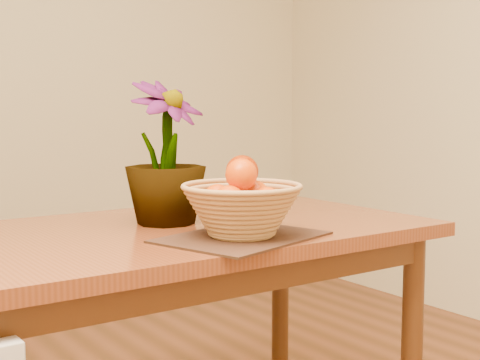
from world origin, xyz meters
TOP-DOWN VIEW (x-y plane):
  - table at (0.00, 0.30)m, footprint 1.40×0.80m
  - placemat at (0.05, 0.05)m, footprint 0.47×0.40m
  - wicker_basket at (0.05, 0.05)m, footprint 0.31×0.31m
  - orange_pile at (0.05, 0.06)m, footprint 0.21×0.20m
  - potted_plant at (-0.01, 0.36)m, footprint 0.29×0.29m

SIDE VIEW (x-z plane):
  - table at x=0.00m, z-range 0.29..1.04m
  - placemat at x=0.05m, z-range 0.75..0.76m
  - wicker_basket at x=0.05m, z-range 0.76..0.88m
  - orange_pile at x=0.05m, z-range 0.80..0.95m
  - potted_plant at x=-0.01m, z-range 0.75..1.16m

